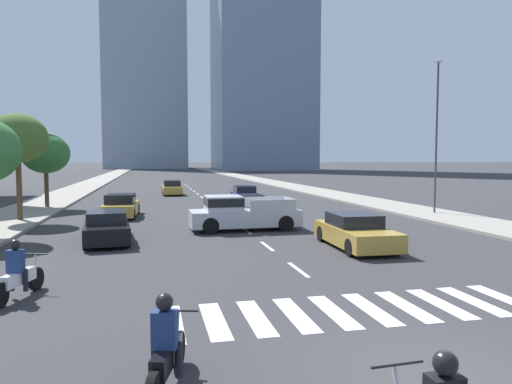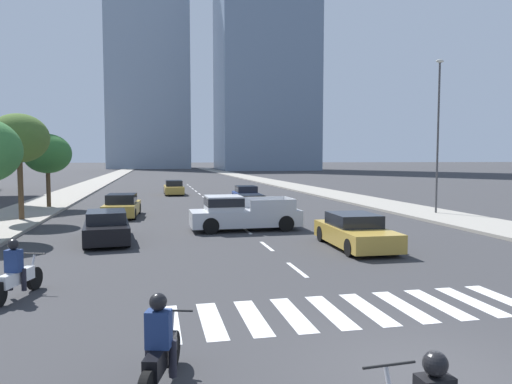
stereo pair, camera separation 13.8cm
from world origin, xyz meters
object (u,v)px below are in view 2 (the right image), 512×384
object	(u,v)px
pickup_truck	(240,213)
sedan_gold_5	(174,188)
street_lamp_east	(438,127)
motorcycle_third	(160,351)
sedan_gold_3	(251,205)
motorcycle_lead	(16,275)
sedan_gold_0	(355,232)
sedan_black_2	(107,227)
street_tree_second	(19,139)
sedan_blue_1	(246,195)
sedan_gold_4	(122,206)
street_tree_third	(47,154)

from	to	relation	value
pickup_truck	sedan_gold_5	size ratio (longest dim) A/B	1.14
street_lamp_east	sedan_gold_5	bearing A→B (deg)	126.95
motorcycle_third	sedan_gold_3	bearing A→B (deg)	0.72
pickup_truck	sedan_gold_5	bearing A→B (deg)	-85.13
sedan_gold_3	sedan_gold_5	xyz separation A→B (m)	(-4.05, 16.75, 0.07)
motorcycle_lead	sedan_gold_0	distance (m)	11.80
motorcycle_lead	sedan_gold_3	xyz separation A→B (m)	(9.22, 16.23, -0.03)
motorcycle_lead	sedan_black_2	world-z (taller)	motorcycle_lead
motorcycle_third	street_tree_second	distance (m)	22.10
pickup_truck	sedan_blue_1	xyz separation A→B (m)	(3.14, 14.36, -0.23)
pickup_truck	sedan_gold_0	xyz separation A→B (m)	(3.58, -5.28, -0.21)
sedan_black_2	street_tree_second	world-z (taller)	street_tree_second
sedan_gold_3	sedan_black_2	bearing A→B (deg)	-43.00
sedan_gold_3	motorcycle_third	bearing A→B (deg)	-14.71
sedan_black_2	sedan_gold_4	size ratio (longest dim) A/B	1.09
pickup_truck	sedan_blue_1	distance (m)	14.71
street_lamp_east	street_tree_second	distance (m)	23.93
sedan_blue_1	street_lamp_east	world-z (taller)	street_lamp_east
motorcycle_third	street_tree_second	world-z (taller)	street_tree_second
motorcycle_third	pickup_truck	world-z (taller)	pickup_truck
motorcycle_third	street_lamp_east	size ratio (longest dim) A/B	0.22
street_tree_second	street_tree_third	distance (m)	6.86
street_tree_second	street_tree_third	bearing A→B (deg)	90.00
street_tree_second	sedan_gold_3	bearing A→B (deg)	4.90
pickup_truck	sedan_gold_4	world-z (taller)	pickup_truck
motorcycle_lead	street_tree_third	size ratio (longest dim) A/B	0.41
sedan_blue_1	sedan_gold_5	size ratio (longest dim) A/B	0.94
motorcycle_lead	street_tree_third	xyz separation A→B (m)	(-3.72, 21.94, 3.18)
pickup_truck	sedan_gold_3	bearing A→B (deg)	-106.49
motorcycle_lead	sedan_blue_1	world-z (taller)	motorcycle_lead
sedan_blue_1	sedan_black_2	size ratio (longest dim) A/B	0.90
sedan_gold_0	street_lamp_east	size ratio (longest dim) A/B	0.50
motorcycle_third	sedan_gold_0	xyz separation A→B (m)	(7.53, 9.86, 0.02)
sedan_blue_1	street_tree_second	size ratio (longest dim) A/B	0.76
sedan_gold_5	pickup_truck	bearing A→B (deg)	-175.28
sedan_black_2	sedan_gold_0	bearing A→B (deg)	-115.48
sedan_blue_1	motorcycle_third	bearing A→B (deg)	-11.94
sedan_gold_0	sedan_black_2	world-z (taller)	sedan_gold_0
motorcycle_lead	sedan_black_2	distance (m)	8.04
sedan_blue_1	street_tree_third	bearing A→B (deg)	-79.86
sedan_black_2	sedan_gold_3	size ratio (longest dim) A/B	1.14
motorcycle_lead	street_tree_second	distance (m)	16.06
sedan_gold_3	street_tree_second	distance (m)	13.58
sedan_gold_0	sedan_gold_3	bearing A→B (deg)	-170.10
pickup_truck	sedan_gold_0	world-z (taller)	pickup_truck
motorcycle_third	sedan_gold_0	size ratio (longest dim) A/B	0.44
motorcycle_lead	sedan_black_2	size ratio (longest dim) A/B	0.42
motorcycle_lead	pickup_truck	distance (m)	12.19
motorcycle_lead	motorcycle_third	bearing A→B (deg)	-130.26
motorcycle_lead	street_tree_third	world-z (taller)	street_tree_third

